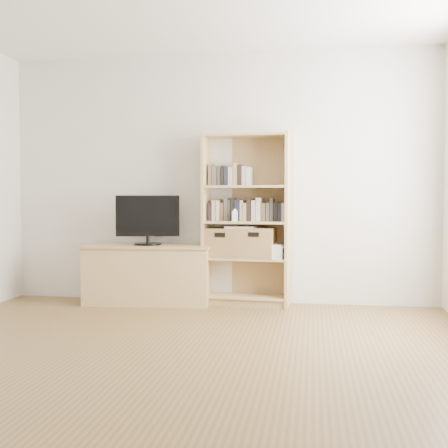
% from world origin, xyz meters
% --- Properties ---
extents(floor, '(4.50, 5.00, 0.01)m').
position_xyz_m(floor, '(0.00, 0.00, 0.00)').
color(floor, brown).
rests_on(floor, ground).
extents(back_wall, '(4.50, 0.02, 2.60)m').
position_xyz_m(back_wall, '(0.00, 2.50, 1.30)').
color(back_wall, silver).
rests_on(back_wall, floor).
extents(tv_stand, '(1.31, 0.57, 0.58)m').
position_xyz_m(tv_stand, '(-0.71, 2.26, 0.29)').
color(tv_stand, tan).
rests_on(tv_stand, floor).
extents(bookshelf, '(0.90, 0.37, 1.76)m').
position_xyz_m(bookshelf, '(0.30, 2.34, 0.88)').
color(bookshelf, tan).
rests_on(bookshelf, floor).
extents(television, '(0.65, 0.19, 0.51)m').
position_xyz_m(television, '(-0.71, 2.26, 0.87)').
color(television, black).
rests_on(television, tv_stand).
extents(books_row_mid, '(0.80, 0.21, 0.21)m').
position_xyz_m(books_row_mid, '(0.30, 2.36, 0.96)').
color(books_row_mid, black).
rests_on(books_row_mid, bookshelf).
extents(books_row_upper, '(0.38, 0.15, 0.20)m').
position_xyz_m(books_row_upper, '(0.11, 2.38, 1.32)').
color(books_row_upper, black).
rests_on(books_row_upper, bookshelf).
extents(baby_monitor, '(0.06, 0.04, 0.10)m').
position_xyz_m(baby_monitor, '(0.20, 2.25, 0.91)').
color(baby_monitor, white).
rests_on(baby_monitor, bookshelf).
extents(basket_left, '(0.39, 0.33, 0.30)m').
position_xyz_m(basket_left, '(0.07, 2.36, 0.64)').
color(basket_left, brown).
rests_on(basket_left, bookshelf).
extents(basket_right, '(0.39, 0.34, 0.30)m').
position_xyz_m(basket_right, '(0.41, 2.33, 0.64)').
color(basket_right, brown).
rests_on(basket_right, bookshelf).
extents(laptop, '(0.32, 0.24, 0.02)m').
position_xyz_m(laptop, '(0.25, 2.33, 0.79)').
color(laptop, silver).
rests_on(laptop, basket_left).
extents(magazine_stack, '(0.20, 0.28, 0.12)m').
position_xyz_m(magazine_stack, '(0.60, 2.32, 0.55)').
color(magazine_stack, silver).
rests_on(magazine_stack, bookshelf).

